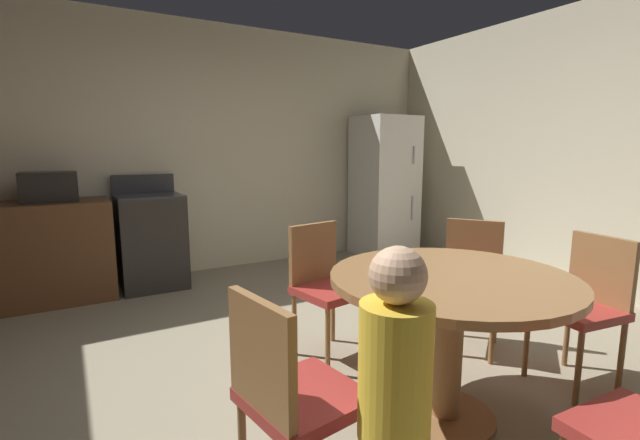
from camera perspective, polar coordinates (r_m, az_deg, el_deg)
The scene contains 13 objects.
ground_plane at distance 2.83m, azimuth 2.98°, elevation -19.60°, with size 14.00×14.00×0.00m, color gray.
wall_back at distance 5.11m, azimuth -14.77°, elevation 8.79°, with size 6.05×0.12×2.70m, color beige.
wall_right at distance 4.84m, azimuth 32.61°, elevation 7.65°, with size 0.12×5.35×2.70m, color beige.
kitchen_counter at distance 4.65m, azimuth -35.76°, elevation -3.86°, with size 1.70×0.60×0.90m, color brown.
oven_range at distance 4.67m, azimuth -20.98°, elevation -2.44°, with size 0.60×0.60×1.10m.
refrigerator at distance 5.73m, azimuth 8.30°, elevation 4.30°, with size 0.68×0.68×1.76m.
microwave at distance 4.54m, azimuth -31.60°, elevation 3.67°, with size 0.44×0.32×0.26m, color black.
dining_table at distance 2.29m, azimuth 16.49°, elevation -10.62°, with size 1.18×1.18×0.76m.
chair_east at distance 2.99m, azimuth 31.05°, elevation -8.88°, with size 0.45×0.45×0.87m.
chair_north at distance 2.93m, azimuth 0.53°, elevation -7.89°, with size 0.46×0.46×0.87m.
chair_northeast at distance 3.23m, azimuth 18.91°, elevation -6.77°, with size 0.56×0.56×0.87m.
chair_west at distance 1.70m, azimuth -4.03°, elevation -21.22°, with size 0.46×0.46×0.87m.
person_child at distance 1.46m, azimuth 9.52°, elevation -23.26°, with size 0.31×0.31×1.09m.
Camera 1 is at (-1.36, -2.07, 1.36)m, focal length 24.77 mm.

